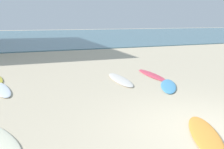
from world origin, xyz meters
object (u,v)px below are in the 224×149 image
surfboard_1 (168,86)px  surfboard_4 (151,75)px  surfboard_5 (205,135)px  surfboard_3 (120,80)px  surfboard_2 (0,89)px

surfboard_1 → surfboard_4: 1.87m
surfboard_5 → surfboard_4: bearing=-80.3°
surfboard_1 → surfboard_3: (-1.34, 1.51, 0.00)m
surfboard_2 → surfboard_3: 4.56m
surfboard_1 → surfboard_3: size_ratio=0.81×
surfboard_4 → surfboard_2: bearing=2.9°
surfboard_4 → surfboard_5: (-1.78, -5.43, 0.01)m
surfboard_3 → surfboard_5: same height
surfboard_3 → surfboard_4: bearing=-166.3°
surfboard_5 → surfboard_2: bearing=-22.4°
surfboard_3 → surfboard_5: 5.10m
surfboard_3 → surfboard_4: surfboard_3 is taller
surfboard_1 → surfboard_2: 6.16m
surfboard_4 → surfboard_5: bearing=74.0°
surfboard_2 → surfboard_1: bearing=-30.8°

